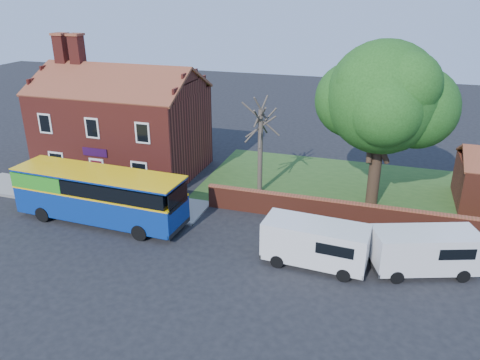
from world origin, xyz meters
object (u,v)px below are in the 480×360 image
(large_tree, at_px, (384,100))
(van_near, at_px, (316,242))
(van_far, at_px, (425,250))
(bus, at_px, (95,193))

(large_tree, bearing_deg, van_near, -106.33)
(van_near, height_order, van_far, van_near)
(van_near, xyz_separation_m, large_tree, (2.59, 8.83, 5.87))
(van_near, bearing_deg, bus, -179.86)
(bus, height_order, large_tree, large_tree)
(bus, xyz_separation_m, van_far, (19.56, 0.08, -0.60))
(van_near, relative_size, van_far, 0.99)
(van_near, relative_size, large_tree, 0.51)
(van_far, bearing_deg, large_tree, 90.82)
(bus, distance_m, van_far, 19.57)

